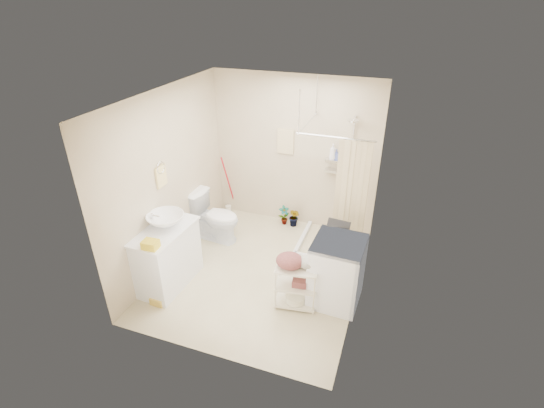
{
  "coord_description": "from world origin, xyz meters",
  "views": [
    {
      "loc": [
        1.7,
        -4.34,
        3.71
      ],
      "look_at": [
        0.08,
        0.25,
        1.05
      ],
      "focal_mm": 26.0,
      "sensor_mm": 36.0,
      "label": 1
    }
  ],
  "objects_px": {
    "toilet": "(215,216)",
    "washing_machine": "(337,272)",
    "vanity": "(167,257)",
    "laundry_rack": "(296,283)"
  },
  "relations": [
    {
      "from": "toilet",
      "to": "washing_machine",
      "type": "distance_m",
      "value": 2.33
    },
    {
      "from": "vanity",
      "to": "toilet",
      "type": "height_order",
      "value": "vanity"
    },
    {
      "from": "toilet",
      "to": "washing_machine",
      "type": "height_order",
      "value": "washing_machine"
    },
    {
      "from": "washing_machine",
      "to": "toilet",
      "type": "bearing_deg",
      "value": 161.69
    },
    {
      "from": "toilet",
      "to": "laundry_rack",
      "type": "xyz_separation_m",
      "value": [
        1.71,
        -1.1,
        -0.05
      ]
    },
    {
      "from": "vanity",
      "to": "washing_machine",
      "type": "bearing_deg",
      "value": 13.6
    },
    {
      "from": "toilet",
      "to": "washing_machine",
      "type": "bearing_deg",
      "value": -105.14
    },
    {
      "from": "washing_machine",
      "to": "laundry_rack",
      "type": "distance_m",
      "value": 0.55
    },
    {
      "from": "vanity",
      "to": "toilet",
      "type": "bearing_deg",
      "value": 87.45
    },
    {
      "from": "vanity",
      "to": "washing_machine",
      "type": "relative_size",
      "value": 1.08
    }
  ]
}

